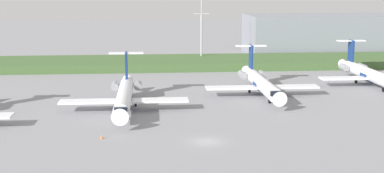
{
  "coord_description": "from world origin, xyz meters",
  "views": [
    {
      "loc": [
        -8.05,
        -69.93,
        21.96
      ],
      "look_at": [
        0.0,
        25.71,
        3.0
      ],
      "focal_mm": 47.9,
      "sensor_mm": 36.0,
      "label": 1
    }
  ],
  "objects_px": {
    "regional_jet_third": "(125,95)",
    "safety_cone_front_marker": "(102,137)",
    "regional_jet_fourth": "(261,82)",
    "antenna_mast": "(201,32)",
    "regional_jet_fifth": "(368,74)"
  },
  "relations": [
    {
      "from": "regional_jet_fourth",
      "to": "antenna_mast",
      "type": "relative_size",
      "value": 1.43
    },
    {
      "from": "safety_cone_front_marker",
      "to": "antenna_mast",
      "type": "bearing_deg",
      "value": 73.09
    },
    {
      "from": "regional_jet_fourth",
      "to": "regional_jet_fifth",
      "type": "relative_size",
      "value": 1.0
    },
    {
      "from": "regional_jet_third",
      "to": "safety_cone_front_marker",
      "type": "xyz_separation_m",
      "value": [
        -2.54,
        -18.33,
        -2.26
      ]
    },
    {
      "from": "regional_jet_fourth",
      "to": "safety_cone_front_marker",
      "type": "bearing_deg",
      "value": -136.15
    },
    {
      "from": "antenna_mast",
      "to": "regional_jet_third",
      "type": "bearing_deg",
      "value": -109.81
    },
    {
      "from": "regional_jet_third",
      "to": "safety_cone_front_marker",
      "type": "height_order",
      "value": "regional_jet_third"
    },
    {
      "from": "regional_jet_third",
      "to": "regional_jet_fourth",
      "type": "bearing_deg",
      "value": 20.61
    },
    {
      "from": "antenna_mast",
      "to": "regional_jet_fourth",
      "type": "bearing_deg",
      "value": -80.01
    },
    {
      "from": "antenna_mast",
      "to": "safety_cone_front_marker",
      "type": "distance_m",
      "value": 76.11
    },
    {
      "from": "regional_jet_fifth",
      "to": "antenna_mast",
      "type": "xyz_separation_m",
      "value": [
        -34.11,
        35.26,
        6.47
      ]
    },
    {
      "from": "antenna_mast",
      "to": "safety_cone_front_marker",
      "type": "height_order",
      "value": "antenna_mast"
    },
    {
      "from": "regional_jet_third",
      "to": "antenna_mast",
      "type": "xyz_separation_m",
      "value": [
        19.45,
        54.01,
        6.47
      ]
    },
    {
      "from": "safety_cone_front_marker",
      "to": "regional_jet_fourth",
      "type": "bearing_deg",
      "value": 43.85
    },
    {
      "from": "regional_jet_third",
      "to": "antenna_mast",
      "type": "relative_size",
      "value": 1.43
    }
  ]
}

